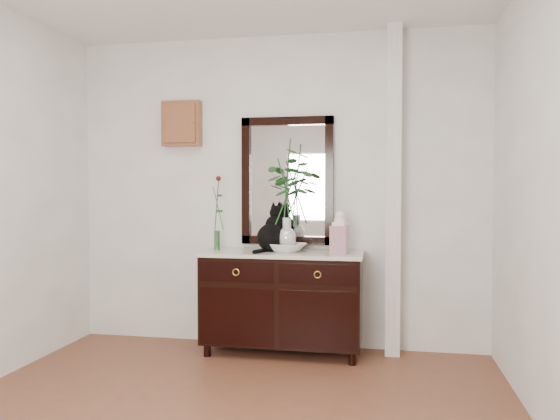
% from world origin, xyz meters
% --- Properties ---
extents(wall_back, '(3.60, 0.04, 2.70)m').
position_xyz_m(wall_back, '(0.00, 1.98, 1.35)').
color(wall_back, white).
rests_on(wall_back, ground).
extents(pilaster, '(0.12, 0.20, 2.70)m').
position_xyz_m(pilaster, '(1.00, 1.90, 1.35)').
color(pilaster, white).
rests_on(pilaster, ground).
extents(sideboard, '(1.33, 0.52, 0.82)m').
position_xyz_m(sideboard, '(0.10, 1.73, 0.47)').
color(sideboard, black).
rests_on(sideboard, ground).
extents(wall_mirror, '(0.80, 0.06, 1.10)m').
position_xyz_m(wall_mirror, '(0.10, 1.97, 1.44)').
color(wall_mirror, black).
rests_on(wall_mirror, wall_back).
extents(key_cabinet, '(0.35, 0.10, 0.40)m').
position_xyz_m(key_cabinet, '(-0.85, 1.94, 1.95)').
color(key_cabinet, brown).
rests_on(key_cabinet, wall_back).
extents(cat, '(0.37, 0.41, 0.39)m').
position_xyz_m(cat, '(0.01, 1.76, 1.05)').
color(cat, black).
rests_on(cat, sideboard).
extents(lotus_bowl, '(0.39, 0.39, 0.07)m').
position_xyz_m(lotus_bowl, '(0.14, 1.72, 0.89)').
color(lotus_bowl, white).
rests_on(lotus_bowl, sideboard).
extents(vase_branches, '(0.50, 0.50, 0.92)m').
position_xyz_m(vase_branches, '(0.14, 1.72, 1.33)').
color(vase_branches, silver).
rests_on(vase_branches, lotus_bowl).
extents(bud_vase_rose, '(0.09, 0.09, 0.64)m').
position_xyz_m(bud_vase_rose, '(-0.47, 1.75, 1.17)').
color(bud_vase_rose, '#2D5D2E').
rests_on(bud_vase_rose, sideboard).
extents(ginger_jar, '(0.16, 0.16, 0.36)m').
position_xyz_m(ginger_jar, '(0.58, 1.70, 1.03)').
color(ginger_jar, silver).
rests_on(ginger_jar, sideboard).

